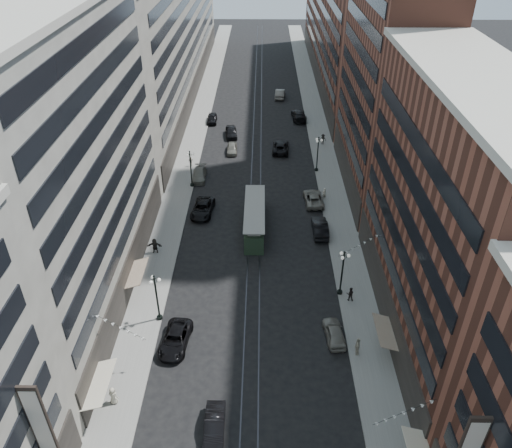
{
  "coord_description": "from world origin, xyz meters",
  "views": [
    {
      "loc": [
        0.84,
        -7.99,
        35.51
      ],
      "look_at": [
        0.26,
        37.83,
        5.0
      ],
      "focal_mm": 35.0,
      "sensor_mm": 36.0,
      "label": 1
    }
  ],
  "objects_px": {
    "lamppost_se_far": "(342,271)",
    "pedestrian_1": "(113,396)",
    "car_12": "(299,115)",
    "car_7": "(203,208)",
    "car_14": "(280,94)",
    "pedestrian_7": "(350,294)",
    "car_extra_0": "(281,147)",
    "car_extra_1": "(232,148)",
    "lamppost_sw_far": "(157,296)",
    "pedestrian_8": "(324,194)",
    "pedestrian_4": "(358,346)",
    "pedestrian_2": "(139,273)",
    "lamppost_sw_mid": "(191,168)",
    "car_2": "(175,339)",
    "car_10": "(320,228)",
    "pedestrian_6": "(191,161)",
    "car_11": "(313,198)",
    "pedestrian_5": "(155,246)",
    "streetcar": "(255,219)",
    "pedestrian_9": "(323,139)",
    "car_13": "(231,132)",
    "car_9": "(212,118)",
    "car_5": "(214,426)",
    "lamppost_se_mid": "(318,153)",
    "car_8": "(199,175)",
    "car_4": "(334,333)"
  },
  "relations": [
    {
      "from": "pedestrian_4",
      "to": "pedestrian_2",
      "type": "bearing_deg",
      "value": 69.36
    },
    {
      "from": "pedestrian_7",
      "to": "car_14",
      "type": "bearing_deg",
      "value": -76.42
    },
    {
      "from": "lamppost_sw_mid",
      "to": "car_2",
      "type": "distance_m",
      "value": 30.47
    },
    {
      "from": "pedestrian_5",
      "to": "car_11",
      "type": "bearing_deg",
      "value": 32.49
    },
    {
      "from": "lamppost_se_far",
      "to": "car_7",
      "type": "relative_size",
      "value": 0.99
    },
    {
      "from": "car_13",
      "to": "pedestrian_8",
      "type": "distance_m",
      "value": 25.53
    },
    {
      "from": "car_2",
      "to": "pedestrian_9",
      "type": "relative_size",
      "value": 2.95
    },
    {
      "from": "streetcar",
      "to": "pedestrian_6",
      "type": "bearing_deg",
      "value": 120.69
    },
    {
      "from": "lamppost_se_far",
      "to": "pedestrian_1",
      "type": "height_order",
      "value": "lamppost_se_far"
    },
    {
      "from": "car_4",
      "to": "pedestrian_8",
      "type": "height_order",
      "value": "pedestrian_8"
    },
    {
      "from": "lamppost_se_far",
      "to": "car_14",
      "type": "relative_size",
      "value": 1.06
    },
    {
      "from": "pedestrian_2",
      "to": "car_11",
      "type": "height_order",
      "value": "pedestrian_2"
    },
    {
      "from": "car_13",
      "to": "lamppost_se_far",
      "type": "bearing_deg",
      "value": -77.56
    },
    {
      "from": "lamppost_sw_far",
      "to": "pedestrian_7",
      "type": "bearing_deg",
      "value": 8.76
    },
    {
      "from": "lamppost_sw_far",
      "to": "pedestrian_8",
      "type": "bearing_deg",
      "value": 51.58
    },
    {
      "from": "lamppost_se_far",
      "to": "car_10",
      "type": "relative_size",
      "value": 1.09
    },
    {
      "from": "car_7",
      "to": "lamppost_sw_far",
      "type": "bearing_deg",
      "value": -91.27
    },
    {
      "from": "car_2",
      "to": "pedestrian_9",
      "type": "bearing_deg",
      "value": 74.04
    },
    {
      "from": "lamppost_sw_far",
      "to": "pedestrian_4",
      "type": "height_order",
      "value": "lamppost_sw_far"
    },
    {
      "from": "pedestrian_4",
      "to": "car_13",
      "type": "distance_m",
      "value": 51.26
    },
    {
      "from": "car_10",
      "to": "pedestrian_9",
      "type": "xyz_separation_m",
      "value": [
        2.93,
        26.25,
        0.2
      ]
    },
    {
      "from": "lamppost_sw_mid",
      "to": "streetcar",
      "type": "bearing_deg",
      "value": -49.41
    },
    {
      "from": "car_9",
      "to": "car_extra_1",
      "type": "relative_size",
      "value": 1.06
    },
    {
      "from": "lamppost_se_mid",
      "to": "pedestrian_1",
      "type": "relative_size",
      "value": 3.2
    },
    {
      "from": "car_13",
      "to": "lamppost_sw_mid",
      "type": "bearing_deg",
      "value": -110.76
    },
    {
      "from": "car_extra_0",
      "to": "car_extra_1",
      "type": "distance_m",
      "value": 7.98
    },
    {
      "from": "car_13",
      "to": "car_extra_1",
      "type": "height_order",
      "value": "car_13"
    },
    {
      "from": "lamppost_sw_far",
      "to": "pedestrian_1",
      "type": "bearing_deg",
      "value": -101.84
    },
    {
      "from": "pedestrian_2",
      "to": "lamppost_sw_mid",
      "type": "bearing_deg",
      "value": 84.09
    },
    {
      "from": "lamppost_sw_mid",
      "to": "pedestrian_2",
      "type": "bearing_deg",
      "value": -98.94
    },
    {
      "from": "pedestrian_4",
      "to": "streetcar",
      "type": "bearing_deg",
      "value": 29.58
    },
    {
      "from": "car_7",
      "to": "car_2",
      "type": "bearing_deg",
      "value": -85.19
    },
    {
      "from": "lamppost_sw_mid",
      "to": "car_extra_0",
      "type": "height_order",
      "value": "lamppost_sw_mid"
    },
    {
      "from": "car_8",
      "to": "car_14",
      "type": "xyz_separation_m",
      "value": [
        12.9,
        35.41,
        0.16
      ]
    },
    {
      "from": "car_2",
      "to": "car_9",
      "type": "relative_size",
      "value": 1.2
    },
    {
      "from": "car_10",
      "to": "pedestrian_6",
      "type": "bearing_deg",
      "value": -45.06
    },
    {
      "from": "pedestrian_4",
      "to": "car_12",
      "type": "xyz_separation_m",
      "value": [
        -1.96,
        57.28,
        -0.24
      ]
    },
    {
      "from": "car_10",
      "to": "car_11",
      "type": "xyz_separation_m",
      "value": [
        -0.21,
        7.33,
        -0.1
      ]
    },
    {
      "from": "car_12",
      "to": "car_7",
      "type": "bearing_deg",
      "value": 62.28
    },
    {
      "from": "lamppost_se_far",
      "to": "pedestrian_7",
      "type": "height_order",
      "value": "lamppost_se_far"
    },
    {
      "from": "car_11",
      "to": "lamppost_sw_mid",
      "type": "bearing_deg",
      "value": -17.36
    },
    {
      "from": "car_4",
      "to": "pedestrian_7",
      "type": "distance_m",
      "value": 5.69
    },
    {
      "from": "streetcar",
      "to": "car_4",
      "type": "relative_size",
      "value": 2.69
    },
    {
      "from": "car_7",
      "to": "car_5",
      "type": "bearing_deg",
      "value": -77.22
    },
    {
      "from": "car_2",
      "to": "car_10",
      "type": "xyz_separation_m",
      "value": [
        15.27,
        18.67,
        0.1
      ]
    },
    {
      "from": "pedestrian_5",
      "to": "car_extra_0",
      "type": "relative_size",
      "value": 0.34
    },
    {
      "from": "pedestrian_7",
      "to": "pedestrian_9",
      "type": "xyz_separation_m",
      "value": [
        1.01,
        38.64,
        0.08
      ]
    },
    {
      "from": "car_2",
      "to": "car_10",
      "type": "bearing_deg",
      "value": 56.82
    },
    {
      "from": "car_11",
      "to": "pedestrian_9",
      "type": "xyz_separation_m",
      "value": [
        3.14,
        18.92,
        0.31
      ]
    },
    {
      "from": "lamppost_se_mid",
      "to": "car_8",
      "type": "distance_m",
      "value": 17.96
    }
  ]
}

